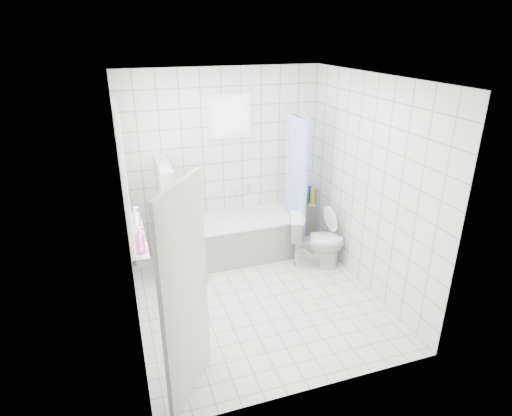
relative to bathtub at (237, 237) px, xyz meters
name	(u,v)px	position (x,y,z in m)	size (l,w,h in m)	color
ground	(257,299)	(-0.07, -1.12, -0.29)	(3.00, 3.00, 0.00)	white
ceiling	(258,77)	(-0.07, -1.12, 2.31)	(3.00, 3.00, 0.00)	white
wall_back	(223,163)	(-0.07, 0.38, 1.01)	(2.80, 0.02, 2.60)	white
wall_front	(318,266)	(-0.07, -2.62, 1.01)	(2.80, 0.02, 2.60)	white
wall_left	(126,216)	(-1.47, -1.12, 1.01)	(0.02, 3.00, 2.60)	white
wall_right	(368,186)	(1.33, -1.12, 1.01)	(0.02, 3.00, 2.60)	white
window_left	(126,179)	(-1.43, -0.82, 1.31)	(0.01, 0.90, 1.40)	white
window_back	(230,117)	(0.03, 0.33, 1.66)	(0.50, 0.01, 0.50)	white
window_sill	(138,241)	(-1.38, -0.82, 0.57)	(0.18, 1.02, 0.08)	white
door	(186,297)	(-1.10, -2.28, 0.71)	(0.04, 0.80, 2.00)	silver
bathtub	(237,237)	(0.00, 0.00, 0.00)	(1.77, 0.77, 0.58)	white
partition_wall	(168,218)	(-0.95, -0.05, 0.46)	(0.15, 0.85, 1.50)	white
tiled_ledge	(307,220)	(1.22, 0.25, -0.02)	(0.40, 0.24, 0.55)	white
toilet	(317,241)	(0.96, -0.62, 0.08)	(0.42, 0.73, 0.75)	white
curtain_rod	(295,114)	(0.83, -0.02, 1.71)	(0.02, 0.02, 0.80)	silver
shower_curtain	(296,181)	(0.83, -0.16, 0.81)	(0.14, 0.48, 1.78)	#5077ED
tub_faucet	(236,192)	(0.10, 0.33, 0.56)	(0.18, 0.06, 0.06)	silver
sill_bottles	(137,228)	(-1.37, -0.85, 0.74)	(0.21, 0.76, 0.32)	#D56ACE
ledge_bottles	(308,197)	(1.21, 0.23, 0.38)	(0.19, 0.19, 0.28)	yellow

